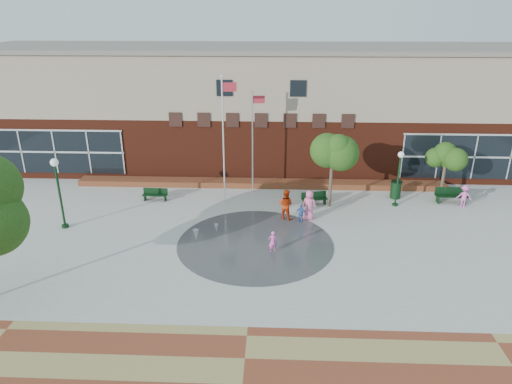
{
  "coord_description": "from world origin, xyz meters",
  "views": [
    {
      "loc": [
        0.95,
        -18.78,
        11.73
      ],
      "look_at": [
        0.0,
        4.0,
        2.6
      ],
      "focal_mm": 32.0,
      "sensor_mm": 36.0,
      "label": 1
    }
  ],
  "objects_px": {
    "flagpole_right": "(253,137)",
    "trash_can": "(396,190)",
    "bench_left": "(155,197)",
    "flagpole_left": "(224,134)",
    "child_splash": "(273,242)"
  },
  "relations": [
    {
      "from": "bench_left",
      "to": "child_splash",
      "type": "distance_m",
      "value": 10.21
    },
    {
      "from": "flagpole_right",
      "to": "bench_left",
      "type": "xyz_separation_m",
      "value": [
        -6.4,
        -1.65,
        -3.68
      ]
    },
    {
      "from": "flagpole_right",
      "to": "trash_can",
      "type": "distance_m",
      "value": 10.11
    },
    {
      "from": "bench_left",
      "to": "child_splash",
      "type": "xyz_separation_m",
      "value": [
        7.8,
        -6.58,
        0.34
      ]
    },
    {
      "from": "child_splash",
      "to": "bench_left",
      "type": "bearing_deg",
      "value": -54.1
    },
    {
      "from": "flagpole_right",
      "to": "child_splash",
      "type": "bearing_deg",
      "value": -88.04
    },
    {
      "from": "flagpole_right",
      "to": "bench_left",
      "type": "distance_m",
      "value": 7.56
    },
    {
      "from": "flagpole_left",
      "to": "flagpole_right",
      "type": "bearing_deg",
      "value": 35.68
    },
    {
      "from": "flagpole_left",
      "to": "trash_can",
      "type": "distance_m",
      "value": 11.98
    },
    {
      "from": "flagpole_left",
      "to": "trash_can",
      "type": "xyz_separation_m",
      "value": [
        11.26,
        1.1,
        -3.93
      ]
    },
    {
      "from": "flagpole_left",
      "to": "bench_left",
      "type": "height_order",
      "value": "flagpole_left"
    },
    {
      "from": "flagpole_right",
      "to": "bench_left",
      "type": "height_order",
      "value": "flagpole_right"
    },
    {
      "from": "trash_can",
      "to": "bench_left",
      "type": "bearing_deg",
      "value": -176.12
    },
    {
      "from": "trash_can",
      "to": "flagpole_left",
      "type": "bearing_deg",
      "value": -174.42
    },
    {
      "from": "child_splash",
      "to": "trash_can",
      "type": "bearing_deg",
      "value": -150.62
    }
  ]
}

